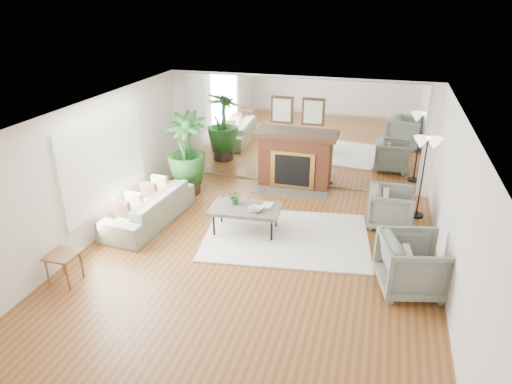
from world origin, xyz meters
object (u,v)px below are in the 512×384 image
(coffee_table, at_px, (245,209))
(sofa, at_px, (149,207))
(side_table, at_px, (63,258))
(armchair_back, at_px, (391,208))
(potted_ficus, at_px, (186,152))
(armchair_front, at_px, (413,265))
(floor_lamp, at_px, (427,150))
(fireplace, at_px, (294,160))

(coffee_table, bearing_deg, sofa, -176.19)
(coffee_table, height_order, side_table, coffee_table)
(armchair_back, distance_m, potted_ficus, 4.42)
(armchair_front, relative_size, floor_lamp, 0.58)
(coffee_table, bearing_deg, potted_ficus, 141.51)
(potted_ficus, bearing_deg, armchair_front, -27.49)
(coffee_table, bearing_deg, side_table, -133.96)
(fireplace, xyz_separation_m, sofa, (-2.36, -2.51, -0.34))
(side_table, distance_m, floor_lamp, 6.69)
(armchair_front, distance_m, potted_ficus, 5.34)
(potted_ficus, relative_size, floor_lamp, 1.10)
(armchair_back, relative_size, armchair_front, 0.87)
(coffee_table, height_order, armchair_front, armchair_front)
(sofa, height_order, armchair_back, armchair_back)
(fireplace, height_order, sofa, fireplace)
(armchair_front, xyz_separation_m, side_table, (-5.16, -1.26, -0.02))
(side_table, bearing_deg, armchair_front, 13.72)
(side_table, bearing_deg, potted_ficus, 83.14)
(armchair_front, relative_size, potted_ficus, 0.53)
(armchair_front, height_order, potted_ficus, potted_ficus)
(fireplace, xyz_separation_m, potted_ficus, (-2.20, -0.97, 0.31))
(armchair_front, distance_m, side_table, 5.31)
(fireplace, xyz_separation_m, floor_lamp, (2.70, -0.79, 0.75))
(fireplace, bearing_deg, sofa, -133.18)
(side_table, relative_size, potted_ficus, 0.28)
(fireplace, distance_m, armchair_back, 2.57)
(sofa, relative_size, side_table, 4.35)
(side_table, xyz_separation_m, floor_lamp, (5.35, 3.89, 0.99))
(fireplace, bearing_deg, potted_ficus, -156.18)
(coffee_table, xyz_separation_m, potted_ficus, (-1.77, 1.41, 0.50))
(sofa, bearing_deg, potted_ficus, 178.77)
(coffee_table, distance_m, armchair_back, 2.79)
(armchair_front, bearing_deg, armchair_back, -4.29)
(sofa, xyz_separation_m, side_table, (-0.29, -2.17, 0.10))
(fireplace, height_order, floor_lamp, fireplace)
(armchair_front, height_order, side_table, armchair_front)
(armchair_back, distance_m, armchair_front, 2.09)
(fireplace, bearing_deg, armchair_front, -53.75)
(fireplace, height_order, armchair_front, fireplace)
(fireplace, xyz_separation_m, armchair_front, (2.51, -3.43, -0.22))
(sofa, bearing_deg, armchair_front, 83.85)
(floor_lamp, bearing_deg, side_table, -143.96)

